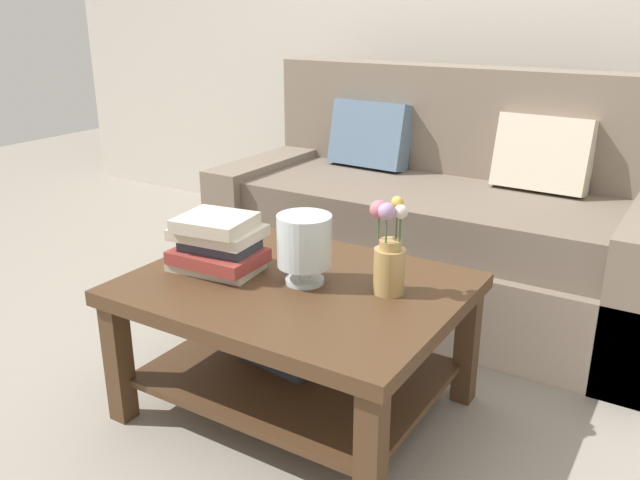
{
  "coord_description": "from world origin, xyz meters",
  "views": [
    {
      "loc": [
        1.1,
        -1.97,
        1.33
      ],
      "look_at": [
        -0.01,
        -0.18,
        0.58
      ],
      "focal_mm": 37.06,
      "sensor_mm": 36.0,
      "label": 1
    }
  ],
  "objects_px": {
    "book_stack_main": "(218,244)",
    "glass_hurricane_vase": "(304,243)",
    "couch": "(439,225)",
    "coffee_table": "(296,318)",
    "flower_pitcher": "(389,255)"
  },
  "relations": [
    {
      "from": "book_stack_main",
      "to": "coffee_table",
      "type": "bearing_deg",
      "value": 9.91
    },
    {
      "from": "couch",
      "to": "book_stack_main",
      "type": "xyz_separation_m",
      "value": [
        -0.33,
        -1.17,
        0.21
      ]
    },
    {
      "from": "couch",
      "to": "flower_pitcher",
      "type": "distance_m",
      "value": 1.09
    },
    {
      "from": "book_stack_main",
      "to": "glass_hurricane_vase",
      "type": "xyz_separation_m",
      "value": [
        0.31,
        0.06,
        0.04
      ]
    },
    {
      "from": "couch",
      "to": "flower_pitcher",
      "type": "xyz_separation_m",
      "value": [
        0.24,
        -1.04,
        0.24
      ]
    },
    {
      "from": "couch",
      "to": "book_stack_main",
      "type": "height_order",
      "value": "couch"
    },
    {
      "from": "couch",
      "to": "glass_hurricane_vase",
      "type": "distance_m",
      "value": 1.14
    },
    {
      "from": "glass_hurricane_vase",
      "to": "book_stack_main",
      "type": "bearing_deg",
      "value": -168.81
    },
    {
      "from": "couch",
      "to": "coffee_table",
      "type": "distance_m",
      "value": 1.12
    },
    {
      "from": "coffee_table",
      "to": "book_stack_main",
      "type": "height_order",
      "value": "book_stack_main"
    },
    {
      "from": "flower_pitcher",
      "to": "book_stack_main",
      "type": "bearing_deg",
      "value": -167.09
    },
    {
      "from": "book_stack_main",
      "to": "glass_hurricane_vase",
      "type": "bearing_deg",
      "value": 11.19
    },
    {
      "from": "flower_pitcher",
      "to": "coffee_table",
      "type": "bearing_deg",
      "value": -164.28
    },
    {
      "from": "couch",
      "to": "coffee_table",
      "type": "height_order",
      "value": "couch"
    },
    {
      "from": "coffee_table",
      "to": "glass_hurricane_vase",
      "type": "distance_m",
      "value": 0.27
    }
  ]
}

